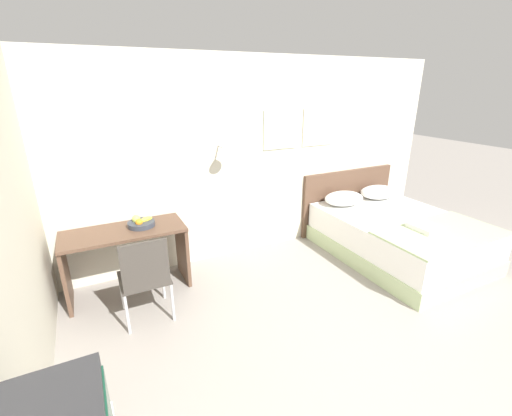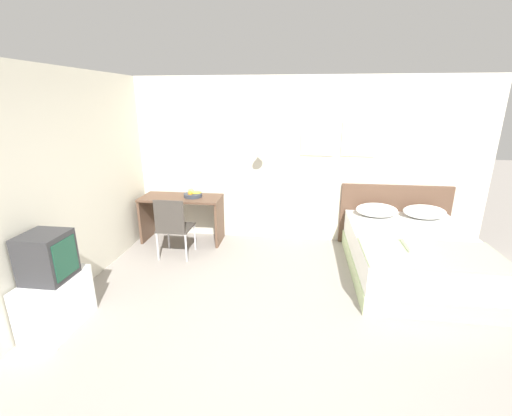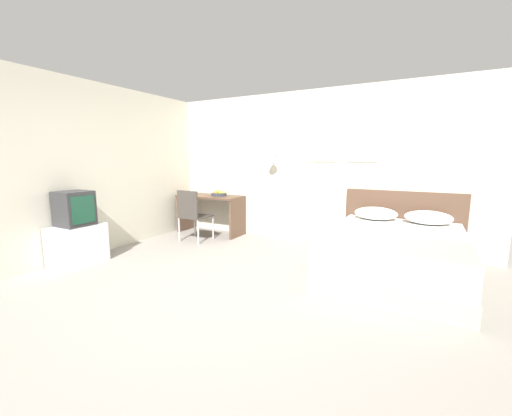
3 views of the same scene
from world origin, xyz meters
The scene contains 14 objects.
ground_plane centered at (0.00, 0.00, 0.00)m, with size 24.00×24.00×0.00m, color gray.
wall_back centered at (0.01, 2.94, 1.33)m, with size 6.00×0.31×2.65m.
wall_left centered at (-2.63, -0.04, 1.32)m, with size 0.06×5.91×2.65m.
bed centered at (1.64, 1.81, 0.29)m, with size 1.59×2.09×0.58m.
headboard centered at (1.64, 2.88, 0.50)m, with size 1.71×0.06×1.00m.
pillow_left centered at (1.29, 2.57, 0.67)m, with size 0.62×0.46×0.19m.
pillow_right centered at (1.99, 2.57, 0.67)m, with size 0.62×0.46×0.19m.
throw_blanket centered at (1.64, 1.20, 0.59)m, with size 1.54×0.84×0.02m.
folded_towel_near_foot centered at (1.52, 1.35, 0.63)m, with size 0.29×0.35×0.06m.
desk centered at (-1.83, 2.59, 0.54)m, with size 1.31×0.57×0.77m.
desk_chair centered at (-1.73, 1.91, 0.54)m, with size 0.48×0.48×0.93m.
fruit_bowl centered at (-1.63, 2.61, 0.81)m, with size 0.30×0.30×0.13m.
tv_stand centered at (-2.37, 0.18, 0.28)m, with size 0.43×0.70×0.56m.
television centered at (-2.36, 0.18, 0.81)m, with size 0.42×0.41×0.48m.
Camera 3 is at (1.92, -2.40, 1.51)m, focal length 22.00 mm.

